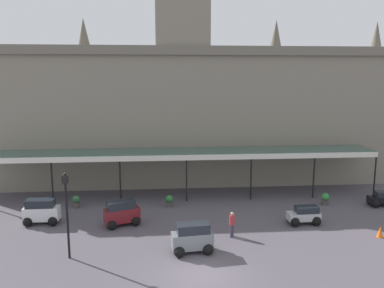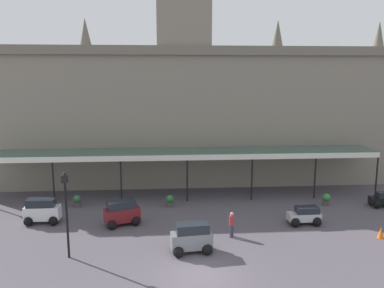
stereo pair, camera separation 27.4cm
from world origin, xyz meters
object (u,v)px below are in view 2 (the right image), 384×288
(car_silver_estate, at_px, (305,216))
(car_white_van, at_px, (42,212))
(planter_forecourt_centre, at_px, (326,199))
(victorian_lamppost, at_px, (66,206))
(traffic_cone, at_px, (381,233))
(car_black_sedan, at_px, (383,200))
(planter_near_kerb, at_px, (170,201))
(planter_by_canopy, at_px, (77,201))
(car_maroon_van, at_px, (122,214))
(car_grey_van, at_px, (192,239))
(pedestrian_near_entrance, at_px, (232,223))

(car_silver_estate, height_order, car_white_van, car_white_van)
(car_silver_estate, relative_size, planter_forecourt_centre, 2.37)
(victorian_lamppost, relative_size, traffic_cone, 6.90)
(car_black_sedan, height_order, planter_forecourt_centre, car_black_sedan)
(planter_forecourt_centre, distance_m, planter_near_kerb, 12.57)
(car_black_sedan, height_order, planter_near_kerb, car_black_sedan)
(planter_forecourt_centre, distance_m, planter_by_canopy, 19.91)
(car_maroon_van, bearing_deg, victorian_lamppost, -118.02)
(car_maroon_van, relative_size, car_white_van, 1.08)
(car_grey_van, distance_m, pedestrian_near_entrance, 3.40)
(victorian_lamppost, bearing_deg, car_grey_van, 1.24)
(planter_forecourt_centre, bearing_deg, car_black_sedan, -8.14)
(car_grey_van, xyz_separation_m, traffic_cone, (12.22, 1.19, -0.45))
(planter_forecourt_centre, bearing_deg, planter_near_kerb, 177.85)
(car_black_sedan, bearing_deg, car_maroon_van, -173.03)
(car_white_van, bearing_deg, car_maroon_van, -7.97)
(car_silver_estate, xyz_separation_m, planter_near_kerb, (-9.36, 4.29, -0.07))
(victorian_lamppost, relative_size, planter_near_kerb, 5.20)
(car_black_sedan, relative_size, victorian_lamppost, 0.42)
(car_maroon_van, height_order, traffic_cone, car_maroon_van)
(car_maroon_van, relative_size, planter_forecourt_centre, 2.69)
(car_maroon_van, relative_size, planter_near_kerb, 2.69)
(car_silver_estate, xyz_separation_m, traffic_cone, (4.03, -2.66, -0.20))
(car_grey_van, height_order, victorian_lamppost, victorian_lamppost)
(car_black_sedan, xyz_separation_m, planter_forecourt_centre, (-4.37, 0.62, -0.01))
(traffic_cone, distance_m, planter_near_kerb, 15.09)
(victorian_lamppost, height_order, planter_forecourt_centre, victorian_lamppost)
(car_silver_estate, relative_size, planter_near_kerb, 2.37)
(planter_by_canopy, xyz_separation_m, planter_near_kerb, (7.33, -0.50, 0.00))
(car_white_van, height_order, planter_forecourt_centre, car_white_van)
(traffic_cone, relative_size, planter_forecourt_centre, 0.75)
(pedestrian_near_entrance, distance_m, victorian_lamppost, 10.25)
(car_black_sedan, xyz_separation_m, victorian_lamppost, (-22.80, -7.20, 2.59))
(car_white_van, height_order, planter_near_kerb, car_white_van)
(planter_forecourt_centre, bearing_deg, car_white_van, -173.87)
(victorian_lamppost, height_order, planter_by_canopy, victorian_lamppost)
(car_silver_estate, bearing_deg, car_black_sedan, 22.89)
(car_grey_van, relative_size, victorian_lamppost, 0.50)
(car_black_sedan, bearing_deg, pedestrian_near_entrance, -158.95)
(pedestrian_near_entrance, bearing_deg, car_grey_van, -143.30)
(car_silver_estate, distance_m, planter_by_canopy, 17.37)
(car_grey_van, relative_size, car_white_van, 1.04)
(victorian_lamppost, bearing_deg, car_maroon_van, 61.98)
(car_grey_van, bearing_deg, planter_near_kerb, 98.15)
(car_black_sedan, distance_m, victorian_lamppost, 24.05)
(car_maroon_van, bearing_deg, planter_by_canopy, 134.16)
(car_silver_estate, relative_size, car_maroon_van, 0.88)
(car_grey_van, distance_m, victorian_lamppost, 7.41)
(pedestrian_near_entrance, xyz_separation_m, victorian_lamppost, (-9.77, -2.18, 2.19))
(victorian_lamppost, xyz_separation_m, traffic_cone, (19.27, 1.34, -2.74))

